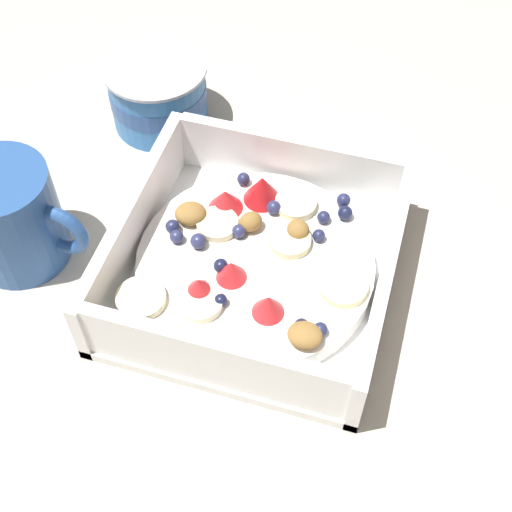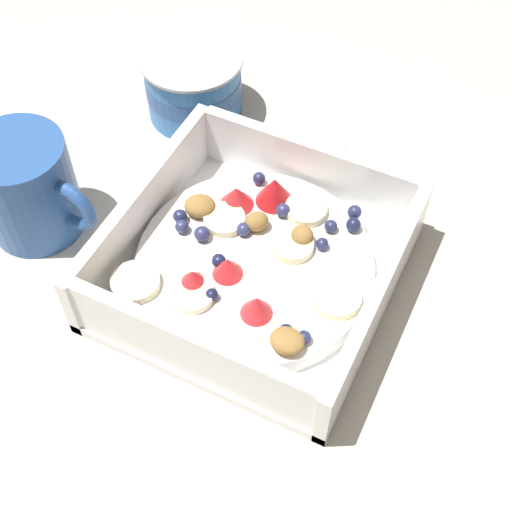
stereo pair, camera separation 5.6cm
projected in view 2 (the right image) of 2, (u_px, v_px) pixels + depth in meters
ground_plane at (241, 275)px, 0.58m from camera, size 2.40×2.40×0.00m
fruit_bowl at (255, 262)px, 0.56m from camera, size 0.21×0.21×0.06m
spoon at (295, 136)px, 0.68m from camera, size 0.04×0.17×0.01m
yogurt_cup at (193, 85)px, 0.68m from camera, size 0.10×0.10×0.07m
coffee_mug at (29, 188)px, 0.58m from camera, size 0.08×0.11×0.09m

